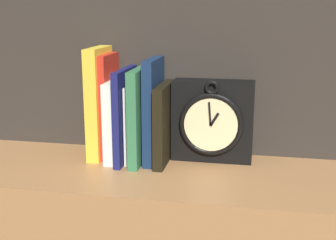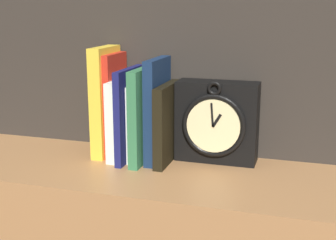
# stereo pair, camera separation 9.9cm
# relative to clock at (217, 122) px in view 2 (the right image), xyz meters

# --- Properties ---
(clock) EXTENTS (0.19, 0.08, 0.19)m
(clock) POSITION_rel_clock_xyz_m (0.00, 0.00, 0.00)
(clock) COLOR black
(clock) RESTS_ON bookshelf
(book_slot0_yellow) EXTENTS (0.03, 0.12, 0.26)m
(book_slot0_yellow) POSITION_rel_clock_xyz_m (-0.26, -0.02, 0.04)
(book_slot0_yellow) COLOR yellow
(book_slot0_yellow) RESTS_ON bookshelf
(book_slot1_red) EXTENTS (0.02, 0.11, 0.24)m
(book_slot1_red) POSITION_rel_clock_xyz_m (-0.24, -0.02, 0.03)
(book_slot1_red) COLOR red
(book_slot1_red) RESTS_ON bookshelf
(book_slot2_white) EXTENTS (0.02, 0.14, 0.19)m
(book_slot2_white) POSITION_rel_clock_xyz_m (-0.22, -0.03, -0.00)
(book_slot2_white) COLOR white
(book_slot2_white) RESTS_ON bookshelf
(book_slot3_navy) EXTENTS (0.02, 0.16, 0.21)m
(book_slot3_navy) POSITION_rel_clock_xyz_m (-0.20, -0.04, 0.01)
(book_slot3_navy) COLOR navy
(book_slot3_navy) RESTS_ON bookshelf
(book_slot4_white) EXTENTS (0.01, 0.13, 0.18)m
(book_slot4_white) POSITION_rel_clock_xyz_m (-0.18, -0.03, -0.00)
(book_slot4_white) COLOR white
(book_slot4_white) RESTS_ON bookshelf
(book_slot5_green) EXTENTS (0.02, 0.16, 0.22)m
(book_slot5_green) POSITION_rel_clock_xyz_m (-0.16, -0.04, 0.02)
(book_slot5_green) COLOR #2F6F45
(book_slot5_green) RESTS_ON bookshelf
(book_slot6_navy) EXTENTS (0.02, 0.14, 0.24)m
(book_slot6_navy) POSITION_rel_clock_xyz_m (-0.13, -0.03, 0.03)
(book_slot6_navy) COLOR #142849
(book_slot6_navy) RESTS_ON bookshelf
(book_slot7_black) EXTENTS (0.02, 0.15, 0.18)m
(book_slot7_black) POSITION_rel_clock_xyz_m (-0.11, -0.04, -0.00)
(book_slot7_black) COLOR black
(book_slot7_black) RESTS_ON bookshelf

